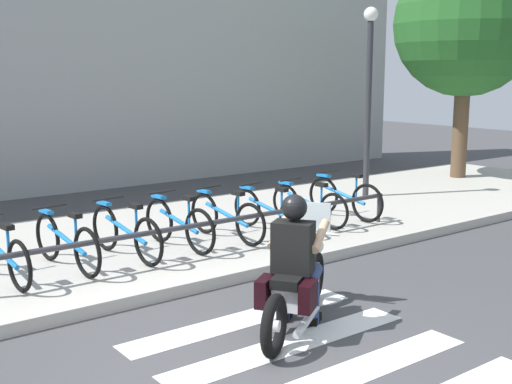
% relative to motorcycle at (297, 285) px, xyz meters
% --- Properties ---
extents(ground_plane, '(48.00, 48.00, 0.00)m').
position_rel_motorcycle_xyz_m(ground_plane, '(-1.00, -0.32, -0.45)').
color(ground_plane, '#424244').
extents(sidewalk, '(24.00, 4.40, 0.15)m').
position_rel_motorcycle_xyz_m(sidewalk, '(-1.00, 3.69, -0.38)').
color(sidewalk, '#B7B2A8').
rests_on(sidewalk, ground).
extents(crosswalk_stripe_1, '(2.80, 0.40, 0.01)m').
position_rel_motorcycle_xyz_m(crosswalk_stripe_1, '(-0.36, -1.12, -0.45)').
color(crosswalk_stripe_1, white).
rests_on(crosswalk_stripe_1, ground).
extents(crosswalk_stripe_2, '(2.80, 0.40, 0.01)m').
position_rel_motorcycle_xyz_m(crosswalk_stripe_2, '(-0.36, -0.32, -0.45)').
color(crosswalk_stripe_2, white).
rests_on(crosswalk_stripe_2, ground).
extents(crosswalk_stripe_3, '(2.80, 0.40, 0.01)m').
position_rel_motorcycle_xyz_m(crosswalk_stripe_3, '(-0.36, 0.48, -0.45)').
color(crosswalk_stripe_3, white).
rests_on(crosswalk_stripe_3, ground).
extents(motorcycle, '(1.86, 1.31, 1.20)m').
position_rel_motorcycle_xyz_m(motorcycle, '(0.00, 0.00, 0.00)').
color(motorcycle, black).
rests_on(motorcycle, ground).
extents(rider, '(0.77, 0.73, 1.42)m').
position_rel_motorcycle_xyz_m(rider, '(-0.07, -0.04, 0.36)').
color(rider, black).
rests_on(rider, ground).
extents(bicycle_0, '(0.48, 1.70, 0.74)m').
position_rel_motorcycle_xyz_m(bicycle_0, '(-2.16, 2.91, 0.04)').
color(bicycle_0, black).
rests_on(bicycle_0, sidewalk).
extents(bicycle_1, '(0.48, 1.68, 0.77)m').
position_rel_motorcycle_xyz_m(bicycle_1, '(-1.34, 2.91, 0.05)').
color(bicycle_1, black).
rests_on(bicycle_1, sidewalk).
extents(bicycle_2, '(0.48, 1.71, 0.78)m').
position_rel_motorcycle_xyz_m(bicycle_2, '(-0.52, 2.91, 0.05)').
color(bicycle_2, black).
rests_on(bicycle_2, sidewalk).
extents(bicycle_3, '(0.48, 1.61, 0.79)m').
position_rel_motorcycle_xyz_m(bicycle_3, '(0.29, 2.91, 0.06)').
color(bicycle_3, black).
rests_on(bicycle_3, sidewalk).
extents(bicycle_4, '(0.48, 1.68, 0.77)m').
position_rel_motorcycle_xyz_m(bicycle_4, '(1.11, 2.91, 0.05)').
color(bicycle_4, black).
rests_on(bicycle_4, sidewalk).
extents(bicycle_5, '(0.48, 1.64, 0.73)m').
position_rel_motorcycle_xyz_m(bicycle_5, '(1.93, 2.91, 0.04)').
color(bicycle_5, black).
rests_on(bicycle_5, sidewalk).
extents(bicycle_6, '(0.48, 1.65, 0.72)m').
position_rel_motorcycle_xyz_m(bicycle_6, '(2.74, 2.91, 0.03)').
color(bicycle_6, black).
rests_on(bicycle_6, sidewalk).
extents(bicycle_7, '(0.48, 1.60, 0.79)m').
position_rel_motorcycle_xyz_m(bicycle_7, '(3.56, 2.91, 0.06)').
color(bicycle_7, black).
rests_on(bicycle_7, sidewalk).
extents(bike_rack, '(6.32, 0.07, 0.49)m').
position_rel_motorcycle_xyz_m(bike_rack, '(0.70, 2.36, 0.13)').
color(bike_rack, '#333338').
rests_on(bike_rack, sidewalk).
extents(street_lamp, '(0.28, 0.28, 3.85)m').
position_rel_motorcycle_xyz_m(street_lamp, '(5.32, 4.09, 1.92)').
color(street_lamp, '#2D2D33').
rests_on(street_lamp, ground).
extents(tree_near_rack, '(3.32, 3.32, 5.36)m').
position_rel_motorcycle_xyz_m(tree_near_rack, '(8.91, 4.49, 3.23)').
color(tree_near_rack, brown).
rests_on(tree_near_rack, ground).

